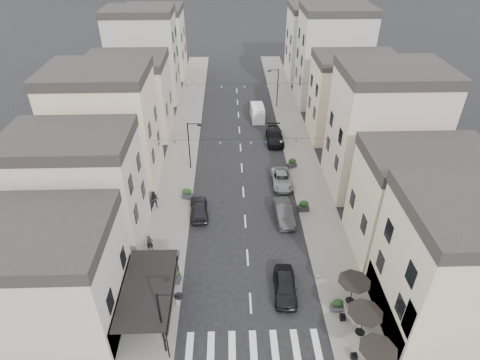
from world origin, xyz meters
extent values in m
cube|color=slate|center=(-7.50, 32.00, 0.06)|extent=(4.00, 76.00, 0.12)
cube|color=slate|center=(7.50, 32.00, 0.06)|extent=(4.00, 76.00, 0.12)
cube|color=#BAB4AA|center=(-15.50, 5.00, 4.00)|extent=(12.00, 8.00, 8.00)
cube|color=beige|center=(14.50, 4.00, 5.00)|extent=(10.00, 8.00, 10.00)
cube|color=black|center=(-7.50, 5.00, 3.20)|extent=(3.60, 7.50, 0.15)
cube|color=black|center=(-5.70, 5.00, 2.70)|extent=(0.34, 7.50, 0.99)
cylinder|color=black|center=(-5.80, 1.50, 1.60)|extent=(0.10, 0.10, 3.20)
cylinder|color=black|center=(-5.80, 8.50, 1.60)|extent=(0.10, 0.10, 3.20)
cube|color=#BAB4AA|center=(-14.50, 14.00, 5.00)|extent=(10.00, 7.00, 10.00)
cube|color=#262323|center=(-14.50, 14.00, 10.50)|extent=(10.20, 7.14, 1.00)
cube|color=#C3B192|center=(-14.50, 24.00, 6.00)|extent=(10.00, 8.00, 12.00)
cube|color=#262323|center=(-14.50, 24.00, 12.50)|extent=(10.20, 8.16, 1.00)
cube|color=beige|center=(-14.50, 36.00, 4.75)|extent=(10.00, 8.00, 9.50)
cube|color=#262323|center=(-14.50, 36.00, 10.00)|extent=(10.20, 8.16, 1.00)
cube|color=#ACACA7|center=(-14.50, 48.00, 6.50)|extent=(10.00, 7.00, 13.00)
cube|color=#262323|center=(-14.50, 48.00, 13.50)|extent=(10.20, 7.14, 1.00)
cube|color=beige|center=(-14.50, 60.00, 5.50)|extent=(10.00, 9.00, 11.00)
cube|color=#262323|center=(-14.50, 60.00, 11.50)|extent=(10.20, 9.18, 1.00)
cube|color=beige|center=(14.50, 12.00, 4.50)|extent=(10.00, 7.00, 9.00)
cube|color=#262323|center=(14.50, 12.00, 9.50)|extent=(10.20, 7.14, 1.00)
cube|color=beige|center=(14.50, 22.00, 6.25)|extent=(10.00, 8.00, 12.50)
cube|color=#262323|center=(14.50, 22.00, 13.00)|extent=(10.20, 8.16, 1.00)
cube|color=#C3B192|center=(14.50, 34.00, 5.00)|extent=(10.00, 7.00, 10.00)
cube|color=#262323|center=(14.50, 34.00, 10.50)|extent=(10.20, 7.14, 1.00)
cube|color=#ACACA7|center=(14.50, 46.00, 6.75)|extent=(10.00, 8.00, 13.50)
cube|color=#262323|center=(14.50, 46.00, 14.00)|extent=(10.20, 8.16, 1.00)
cube|color=#BAB4AA|center=(14.50, 58.00, 5.75)|extent=(10.00, 9.00, 11.50)
cube|color=#262323|center=(14.50, 58.00, 12.00)|extent=(10.20, 9.18, 1.00)
cone|color=black|center=(7.70, 0.00, 2.37)|extent=(2.50, 2.50, 0.55)
cylinder|color=black|center=(7.70, 2.80, 1.27)|extent=(0.06, 0.06, 2.30)
cone|color=black|center=(7.70, 2.80, 2.37)|extent=(2.50, 2.50, 0.55)
cylinder|color=black|center=(7.70, 2.80, 0.49)|extent=(0.70, 0.70, 0.04)
cylinder|color=black|center=(7.70, 5.60, 1.27)|extent=(0.06, 0.06, 2.30)
cone|color=black|center=(7.70, 5.60, 2.37)|extent=(2.50, 2.50, 0.55)
cylinder|color=black|center=(7.70, 5.60, 0.49)|extent=(0.70, 0.70, 0.04)
cylinder|color=black|center=(-6.10, 2.00, 3.00)|extent=(0.14, 0.14, 6.00)
cylinder|color=black|center=(-5.40, 2.00, 5.90)|extent=(1.40, 0.10, 0.10)
cylinder|color=black|center=(-4.75, 2.00, 5.75)|extent=(0.56, 0.56, 0.08)
cylinder|color=black|center=(-6.10, 26.00, 3.00)|extent=(0.14, 0.14, 6.00)
cylinder|color=black|center=(-5.40, 26.00, 5.90)|extent=(1.40, 0.10, 0.10)
cylinder|color=black|center=(-4.75, 26.00, 5.75)|extent=(0.56, 0.56, 0.08)
cylinder|color=black|center=(6.10, 44.00, 3.00)|extent=(0.14, 0.14, 6.00)
cylinder|color=black|center=(5.40, 44.00, 5.90)|extent=(1.40, 0.10, 0.10)
cylinder|color=black|center=(4.75, 44.00, 5.75)|extent=(0.56, 0.56, 0.08)
cylinder|color=gray|center=(-5.70, 6.00, 0.42)|extent=(0.26, 0.26, 0.60)
cylinder|color=gray|center=(-5.70, 9.00, 0.42)|extent=(0.26, 0.26, 0.60)
cylinder|color=gray|center=(5.70, 8.00, 0.42)|extent=(0.26, 0.26, 0.60)
cylinder|color=black|center=(0.00, 22.00, 6.00)|extent=(19.00, 0.02, 0.02)
cone|color=beige|center=(-8.71, 22.00, 5.81)|extent=(0.28, 0.28, 0.24)
cone|color=navy|center=(-7.12, 22.00, 5.73)|extent=(0.28, 0.28, 0.24)
cone|color=beige|center=(-5.54, 22.00, 5.65)|extent=(0.28, 0.28, 0.24)
cone|color=navy|center=(-3.96, 22.00, 5.58)|extent=(0.28, 0.28, 0.24)
cone|color=beige|center=(-2.38, 22.00, 5.54)|extent=(0.28, 0.28, 0.24)
cone|color=navy|center=(-0.79, 22.00, 5.51)|extent=(0.28, 0.28, 0.24)
cone|color=beige|center=(0.79, 22.00, 5.51)|extent=(0.28, 0.28, 0.24)
cone|color=navy|center=(2.38, 22.00, 5.54)|extent=(0.28, 0.28, 0.24)
cone|color=beige|center=(3.96, 22.00, 5.58)|extent=(0.28, 0.28, 0.24)
cone|color=navy|center=(5.54, 22.00, 5.65)|extent=(0.28, 0.28, 0.24)
cone|color=beige|center=(7.12, 22.00, 5.73)|extent=(0.28, 0.28, 0.24)
cone|color=navy|center=(8.71, 22.00, 5.81)|extent=(0.28, 0.28, 0.24)
cylinder|color=black|center=(0.00, 38.00, 6.00)|extent=(19.00, 0.02, 0.02)
cone|color=beige|center=(-8.71, 38.00, 5.81)|extent=(0.28, 0.28, 0.24)
cone|color=navy|center=(-7.12, 38.00, 5.73)|extent=(0.28, 0.28, 0.24)
cone|color=beige|center=(-5.54, 38.00, 5.65)|extent=(0.28, 0.28, 0.24)
cone|color=navy|center=(-3.96, 38.00, 5.58)|extent=(0.28, 0.28, 0.24)
cone|color=beige|center=(-2.38, 38.00, 5.54)|extent=(0.28, 0.28, 0.24)
cone|color=navy|center=(-0.79, 38.00, 5.51)|extent=(0.28, 0.28, 0.24)
cone|color=beige|center=(0.79, 38.00, 5.51)|extent=(0.28, 0.28, 0.24)
cone|color=navy|center=(2.38, 38.00, 5.54)|extent=(0.28, 0.28, 0.24)
cone|color=beige|center=(3.96, 38.00, 5.58)|extent=(0.28, 0.28, 0.24)
cone|color=navy|center=(5.54, 38.00, 5.65)|extent=(0.28, 0.28, 0.24)
cone|color=beige|center=(7.12, 38.00, 5.73)|extent=(0.28, 0.28, 0.24)
cone|color=navy|center=(8.71, 38.00, 5.81)|extent=(0.28, 0.28, 0.24)
imported|color=black|center=(2.80, 6.95, 0.75)|extent=(2.00, 4.49, 1.50)
imported|color=#303033|center=(3.84, 16.31, 0.76)|extent=(1.91, 4.70, 1.52)
imported|color=gray|center=(4.35, 22.41, 0.66)|extent=(2.24, 4.75, 1.31)
imported|color=black|center=(4.60, 32.53, 0.78)|extent=(2.23, 5.38, 1.56)
imported|color=black|center=(-4.60, 17.26, 0.73)|extent=(2.11, 4.45, 1.47)
cube|color=white|center=(2.78, 39.68, 0.93)|extent=(1.90, 4.50, 1.85)
cube|color=white|center=(2.79, 39.13, 1.90)|extent=(1.81, 3.02, 0.46)
cylinder|color=black|center=(2.09, 37.99, 0.32)|extent=(0.25, 0.65, 0.65)
cylinder|color=black|center=(3.57, 38.04, 0.32)|extent=(0.25, 0.65, 0.65)
cylinder|color=black|center=(1.98, 41.32, 0.32)|extent=(0.25, 0.65, 0.65)
cylinder|color=black|center=(3.46, 41.37, 0.32)|extent=(0.25, 0.65, 0.65)
imported|color=black|center=(-8.70, 12.07, 0.92)|extent=(0.68, 0.57, 1.60)
imported|color=black|center=(-9.20, 18.43, 1.08)|extent=(1.04, 0.87, 1.92)
cube|color=#313033|center=(-6.22, 8.35, 0.41)|extent=(1.26, 0.87, 0.57)
ellipsoid|color=black|center=(-6.22, 8.35, 1.03)|extent=(1.01, 0.64, 0.73)
cube|color=#2D2E30|center=(-6.00, 19.90, 0.39)|extent=(1.21, 0.89, 0.54)
ellipsoid|color=black|center=(-6.00, 19.90, 0.99)|extent=(0.96, 0.61, 0.70)
cube|color=#313133|center=(6.57, 5.07, 0.37)|extent=(1.01, 0.60, 0.49)
ellipsoid|color=black|center=(6.57, 5.07, 0.91)|extent=(0.86, 0.55, 0.63)
cube|color=#28282A|center=(6.00, 17.44, 0.39)|extent=(1.12, 0.67, 0.54)
ellipsoid|color=black|center=(6.00, 17.44, 0.99)|extent=(0.95, 0.61, 0.69)
cube|color=#323235|center=(6.00, 25.82, 0.38)|extent=(1.19, 0.93, 0.52)
ellipsoid|color=black|center=(6.00, 25.82, 0.96)|extent=(0.92, 0.59, 0.67)
camera|label=1|loc=(-1.46, -14.71, 25.54)|focal=30.00mm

